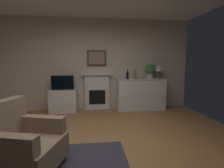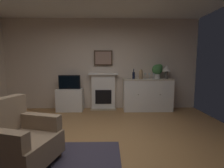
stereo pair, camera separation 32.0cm
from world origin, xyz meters
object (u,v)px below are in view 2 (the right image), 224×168
(wine_glass_center, at_px, (150,75))
(fireplace_unit, at_px, (103,91))
(sideboard_cabinet, at_px, (147,95))
(wine_glass_right, at_px, (154,75))
(armchair, at_px, (18,139))
(vase_decorative, at_px, (141,74))
(framed_picture, at_px, (103,58))
(wine_bottle, at_px, (134,75))
(table_lamp, at_px, (166,69))
(wine_glass_left, at_px, (145,75))
(tv_cabinet, at_px, (70,100))
(potted_plant_small, at_px, (158,70))
(tv_set, at_px, (69,82))

(wine_glass_center, bearing_deg, fireplace_unit, 170.84)
(sideboard_cabinet, height_order, wine_glass_right, wine_glass_right)
(wine_glass_right, distance_m, armchair, 3.72)
(fireplace_unit, bearing_deg, vase_decorative, -11.74)
(wine_glass_center, height_order, armchair, wine_glass_center)
(framed_picture, bearing_deg, wine_bottle, -15.96)
(sideboard_cabinet, height_order, vase_decorative, vase_decorative)
(table_lamp, height_order, wine_glass_left, table_lamp)
(table_lamp, relative_size, wine_glass_center, 2.42)
(wine_glass_left, height_order, armchair, wine_glass_left)
(framed_picture, bearing_deg, sideboard_cabinet, -9.68)
(framed_picture, bearing_deg, tv_cabinet, -167.99)
(wine_bottle, relative_size, wine_glass_right, 1.76)
(potted_plant_small, xyz_separation_m, armchair, (-2.65, -2.77, -0.81))
(wine_glass_left, height_order, wine_glass_center, same)
(fireplace_unit, distance_m, armchair, 3.09)
(framed_picture, xyz_separation_m, sideboard_cabinet, (1.31, -0.22, -1.08))
(wine_glass_center, distance_m, armchair, 3.66)
(wine_glass_right, xyz_separation_m, tv_cabinet, (-2.43, 0.07, -0.74))
(wine_glass_right, xyz_separation_m, armchair, (-2.51, -2.67, -0.68))
(wine_glass_center, height_order, wine_glass_right, same)
(framed_picture, bearing_deg, potted_plant_small, -6.33)
(potted_plant_small, bearing_deg, fireplace_unit, 175.28)
(wine_glass_center, bearing_deg, wine_glass_left, 149.34)
(sideboard_cabinet, distance_m, tv_set, 2.31)
(table_lamp, bearing_deg, wine_glass_center, -175.45)
(vase_decorative, relative_size, tv_set, 0.45)
(tv_set, bearing_deg, wine_glass_left, 0.88)
(potted_plant_small, bearing_deg, wine_glass_left, -176.90)
(potted_plant_small, relative_size, armchair, 0.43)
(wine_bottle, bearing_deg, sideboard_cabinet, 4.03)
(fireplace_unit, xyz_separation_m, framed_picture, (0.00, 0.05, 1.00))
(tv_set, xyz_separation_m, armchair, (-0.08, -2.71, -0.47))
(wine_bottle, distance_m, wine_glass_right, 0.57)
(tv_set, bearing_deg, wine_glass_center, -0.77)
(framed_picture, relative_size, wine_glass_center, 3.33)
(tv_set, bearing_deg, potted_plant_small, 1.19)
(sideboard_cabinet, distance_m, wine_glass_right, 0.61)
(wine_glass_center, xyz_separation_m, tv_cabinet, (-2.32, 0.05, -0.74))
(fireplace_unit, distance_m, wine_glass_left, 1.35)
(wine_glass_right, bearing_deg, framed_picture, 169.23)
(sideboard_cabinet, height_order, table_lamp, table_lamp)
(wine_glass_center, xyz_separation_m, armchair, (-2.40, -2.68, -0.68))
(table_lamp, bearing_deg, potted_plant_small, 169.50)
(sideboard_cabinet, xyz_separation_m, vase_decorative, (-0.21, -0.05, 0.61))
(wine_bottle, bearing_deg, potted_plant_small, 6.00)
(potted_plant_small, height_order, armchair, potted_plant_small)
(wine_glass_center, relative_size, potted_plant_small, 0.38)
(wine_glass_center, bearing_deg, framed_picture, 168.97)
(wine_bottle, distance_m, tv_cabinet, 1.99)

